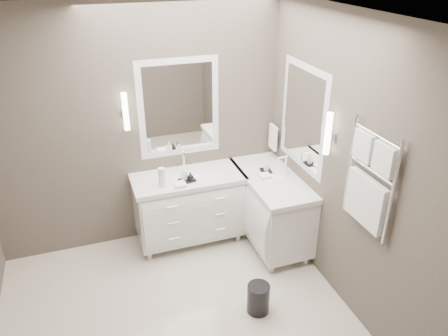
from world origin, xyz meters
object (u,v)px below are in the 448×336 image
object	(u,v)px
vanity_right	(271,205)
vanity_back	(189,204)
waste_bin	(258,298)
towel_ladder	(368,185)

from	to	relation	value
vanity_right	vanity_back	bearing A→B (deg)	159.62
vanity_back	vanity_right	size ratio (longest dim) A/B	1.00
waste_bin	vanity_back	bearing A→B (deg)	102.96
towel_ladder	waste_bin	xyz separation A→B (m)	(-0.80, 0.30, -1.24)
vanity_right	waste_bin	world-z (taller)	vanity_right
vanity_back	towel_ladder	xyz separation A→B (m)	(1.10, -1.63, 0.91)
vanity_back	towel_ladder	size ratio (longest dim) A/B	1.38
vanity_right	towel_ladder	size ratio (longest dim) A/B	1.38
vanity_right	towel_ladder	world-z (taller)	towel_ladder
vanity_right	towel_ladder	distance (m)	1.60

